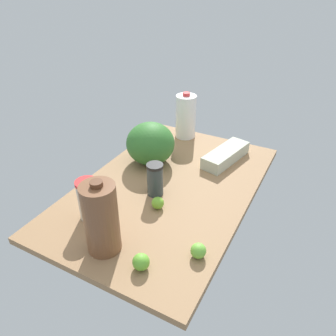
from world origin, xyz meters
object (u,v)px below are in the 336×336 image
object	(u,v)px
lime_loose	(158,203)
lime_beside_bowl	(141,262)
milk_jug	(186,116)
lemon_far_back	(156,130)
chocolate_milk_jug	(101,218)
tumbler_cup	(89,200)
egg_carton	(226,155)
watermelon	(150,143)
shaker_bottle	(155,179)
lime_near_front	(198,251)

from	to	relation	value
lime_loose	lime_beside_bowl	bearing A→B (deg)	19.73
milk_jug	lemon_far_back	distance (cm)	20.01
chocolate_milk_jug	lemon_far_back	bearing A→B (deg)	-161.78
tumbler_cup	egg_carton	xyz separation A→B (cm)	(-70.41, 33.47, -5.77)
chocolate_milk_jug	milk_jug	world-z (taller)	chocolate_milk_jug
milk_jug	watermelon	distance (cm)	36.46
lemon_far_back	lime_beside_bowl	bearing A→B (deg)	26.96
shaker_bottle	milk_jug	size ratio (longest dim) A/B	0.57
tumbler_cup	chocolate_milk_jug	world-z (taller)	chocolate_milk_jug
shaker_bottle	lime_beside_bowl	size ratio (longest dim) A/B	2.58
chocolate_milk_jug	watermelon	size ratio (longest dim) A/B	1.19
shaker_bottle	lemon_far_back	xyz separation A→B (cm)	(-51.77, -29.23, -4.20)
tumbler_cup	milk_jug	xyz separation A→B (cm)	(-86.80, 1.81, 3.91)
tumbler_cup	lime_loose	distance (cm)	28.92
shaker_bottle	watermelon	distance (cm)	28.92
chocolate_milk_jug	shaker_bottle	world-z (taller)	chocolate_milk_jug
tumbler_cup	watermelon	size ratio (longest dim) A/B	0.72
egg_carton	lime_near_front	bearing A→B (deg)	24.20
lime_near_front	lime_loose	bearing A→B (deg)	-123.05
milk_jug	watermelon	bearing A→B (deg)	-4.48
lime_beside_bowl	shaker_bottle	bearing A→B (deg)	-156.44
lime_near_front	shaker_bottle	bearing A→B (deg)	-128.36
milk_jug	egg_carton	size ratio (longest dim) A/B	0.87
egg_carton	lime_loose	xyz separation A→B (cm)	(52.17, -11.94, -0.58)
lime_loose	lemon_far_back	world-z (taller)	lemon_far_back
chocolate_milk_jug	watermelon	bearing A→B (deg)	-164.86
tumbler_cup	shaker_bottle	world-z (taller)	tumbler_cup
watermelon	lime_loose	distance (cm)	40.22
lime_beside_bowl	chocolate_milk_jug	bearing A→B (deg)	-96.55
chocolate_milk_jug	shaker_bottle	xyz separation A→B (cm)	(-38.03, -0.33, -6.23)
lime_beside_bowl	lime_near_front	bearing A→B (deg)	132.98
chocolate_milk_jug	egg_carton	size ratio (longest dim) A/B	0.94
watermelon	tumbler_cup	bearing A→B (deg)	1.17
lime_near_front	lemon_far_back	size ratio (longest dim) A/B	0.79
watermelon	lime_near_front	size ratio (longest dim) A/B	4.39
tumbler_cup	milk_jug	distance (cm)	86.90
lemon_far_back	milk_jug	bearing A→B (deg)	117.45
egg_carton	lime_loose	world-z (taller)	egg_carton
lime_beside_bowl	lime_loose	bearing A→B (deg)	-160.27
egg_carton	watermelon	xyz separation A→B (cm)	(19.90, -34.50, 7.68)
watermelon	lime_beside_bowl	size ratio (longest dim) A/B	4.13
watermelon	milk_jug	bearing A→B (deg)	175.52
egg_carton	shaker_bottle	bearing A→B (deg)	-10.22
lime_beside_bowl	lemon_far_back	world-z (taller)	lemon_far_back
shaker_bottle	lime_beside_bowl	xyz separation A→B (cm)	(40.00, 17.44, -4.80)
chocolate_milk_jug	lime_beside_bowl	world-z (taller)	chocolate_milk_jug
shaker_bottle	lime_beside_bowl	bearing A→B (deg)	23.56
lime_near_front	egg_carton	bearing A→B (deg)	-168.20
egg_carton	lime_near_front	world-z (taller)	egg_carton
watermelon	lime_near_front	xyz separation A→B (cm)	(49.47, 49.00, -8.10)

